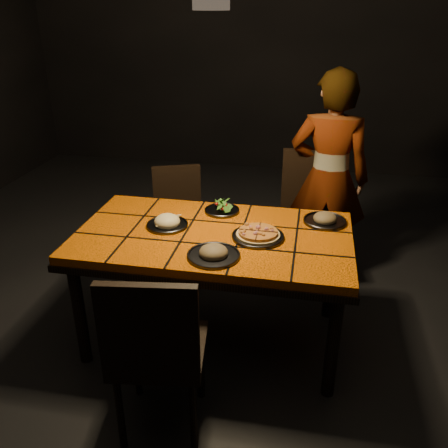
% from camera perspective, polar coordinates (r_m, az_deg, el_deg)
% --- Properties ---
extents(room_shell, '(6.04, 7.04, 3.08)m').
position_cam_1_polar(room_shell, '(2.53, -1.44, 14.31)').
color(room_shell, black).
rests_on(room_shell, ground).
extents(dining_table, '(1.62, 0.92, 0.75)m').
position_cam_1_polar(dining_table, '(2.81, -1.26, -2.51)').
color(dining_table, orange).
rests_on(dining_table, ground).
extents(chair_near, '(0.48, 0.48, 0.95)m').
position_cam_1_polar(chair_near, '(2.26, -8.23, -14.52)').
color(chair_near, black).
rests_on(chair_near, ground).
extents(chair_far_left, '(0.48, 0.48, 0.83)m').
position_cam_1_polar(chair_far_left, '(3.73, -5.47, 1.38)').
color(chair_far_left, black).
rests_on(chair_far_left, ground).
extents(chair_far_right, '(0.48, 0.48, 0.98)m').
position_cam_1_polar(chair_far_right, '(3.65, 10.31, 1.96)').
color(chair_far_right, black).
rests_on(chair_far_right, ground).
extents(diner, '(0.61, 0.43, 1.59)m').
position_cam_1_polar(diner, '(3.58, 12.46, 5.32)').
color(diner, brown).
rests_on(diner, ground).
extents(plate_pizza, '(0.30, 0.30, 0.04)m').
position_cam_1_polar(plate_pizza, '(2.72, 4.12, -1.33)').
color(plate_pizza, '#343439').
rests_on(plate_pizza, dining_table).
extents(plate_pasta, '(0.25, 0.25, 0.08)m').
position_cam_1_polar(plate_pasta, '(2.87, -6.86, 0.13)').
color(plate_pasta, '#343439').
rests_on(plate_pasta, dining_table).
extents(plate_salad, '(0.23, 0.23, 0.07)m').
position_cam_1_polar(plate_salad, '(3.04, -0.24, 1.93)').
color(plate_salad, '#343439').
rests_on(plate_salad, dining_table).
extents(plate_mushroom_a, '(0.28, 0.28, 0.09)m').
position_cam_1_polar(plate_mushroom_a, '(2.51, -1.27, -3.48)').
color(plate_mushroom_a, '#343439').
rests_on(plate_mushroom_a, dining_table).
extents(plate_mushroom_b, '(0.26, 0.26, 0.09)m').
position_cam_1_polar(plate_mushroom_b, '(2.96, 12.05, 0.60)').
color(plate_mushroom_b, '#343439').
rests_on(plate_mushroom_b, dining_table).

